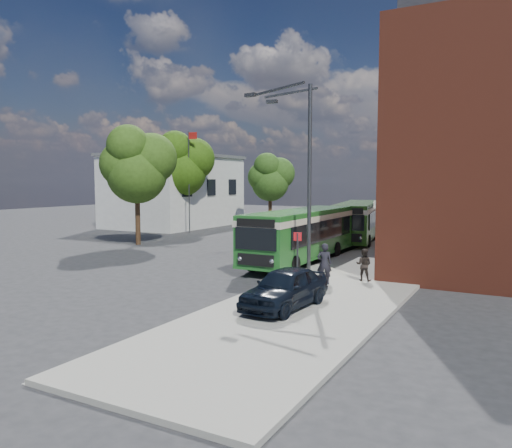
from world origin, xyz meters
The scene contains 15 objects.
ground centered at (0.00, 0.00, 0.00)m, with size 120.00×120.00×0.00m, color #2A2A2D.
pavement centered at (7.00, 8.00, 0.07)m, with size 6.00×48.00×0.15m, color #98968A.
kerb_line centered at (3.95, 8.00, 0.01)m, with size 0.12×48.00×0.01m, color beige.
white_building centered at (-18.00, 18.00, 3.66)m, with size 9.40×13.40×7.30m.
flagpole centered at (-12.45, 13.00, 4.94)m, with size 0.95×0.10×9.00m.
street_lamp centered at (4.84, -2.00, 4.79)m, with size 2.96×2.38×9.00m.
bus_stop_sign centered at (5.60, -4.20, 1.51)m, with size 0.35×0.08×2.52m.
bus_front centered at (2.80, 2.65, 1.83)m, with size 2.70×11.08×3.02m.
bus_rear centered at (2.75, 13.50, 1.83)m, with size 4.43×11.14×3.02m.
parked_car centered at (6.50, -7.32, 0.87)m, with size 1.71×4.26×1.45m, color black.
pedestrian_a centered at (6.26, -2.77, 1.05)m, with size 0.66×0.43×1.80m, color black.
pedestrian_b centered at (7.58, -1.24, 0.88)m, with size 0.71×0.56×1.47m, color black.
tree_left centered at (-10.88, 4.48, 5.85)m, with size 5.11×4.85×8.62m.
tree_mid centered at (-14.05, 13.99, 6.22)m, with size 5.42×5.16×9.16m.
tree_right centered at (-8.72, 21.56, 5.03)m, with size 4.40×4.18×7.42m.
Camera 1 is at (13.94, -23.18, 4.69)m, focal length 35.00 mm.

